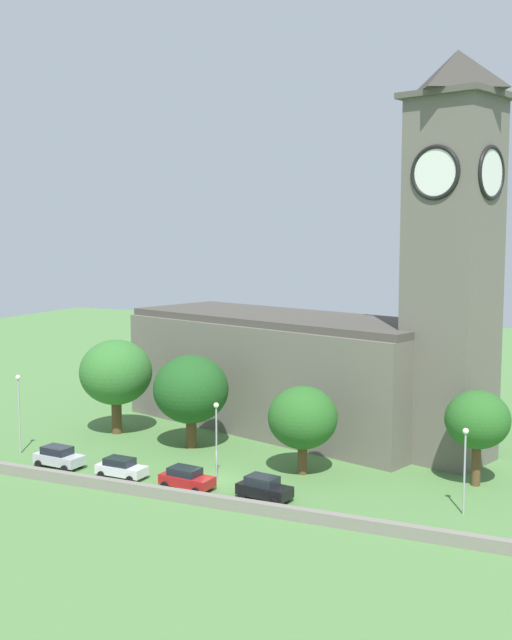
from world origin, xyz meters
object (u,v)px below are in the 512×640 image
(car_white, at_px, (121,468))
(tree_churchyard, at_px, (191,389))
(streetlamp_central, at_px, (465,456))
(tree_riverside_east, at_px, (478,420))
(streetlamp_west_end, at_px, (19,401))
(car_black, at_px, (264,488))
(streetlamp_west_mid, at_px, (216,428))
(church, at_px, (319,348))
(car_red, at_px, (187,478))
(tree_riverside_west, at_px, (116,373))
(car_silver, at_px, (59,457))
(tree_by_tower, at_px, (303,418))

(car_white, height_order, tree_churchyard, tree_churchyard)
(streetlamp_central, height_order, tree_riverside_east, tree_riverside_east)
(car_white, xyz_separation_m, streetlamp_central, (26.97, 2.89, 3.44))
(streetlamp_central, relative_size, tree_riverside_east, 0.82)
(streetlamp_west_end, height_order, streetlamp_central, streetlamp_west_end)
(streetlamp_west_end, distance_m, streetlamp_central, 39.32)
(car_black, height_order, tree_churchyard, tree_churchyard)
(car_black, relative_size, streetlamp_west_end, 0.60)
(streetlamp_west_mid, distance_m, tree_churchyard, 10.45)
(church, distance_m, streetlamp_west_mid, 18.54)
(streetlamp_central, bearing_deg, tree_churchyard, 164.03)
(tree_riverside_east, bearing_deg, streetlamp_west_end, -168.75)
(car_black, bearing_deg, car_red, -179.31)
(car_red, height_order, streetlamp_west_mid, streetlamp_west_mid)
(car_white, height_order, car_red, car_red)
(tree_churchyard, height_order, tree_riverside_east, tree_churchyard)
(car_black, height_order, streetlamp_west_end, streetlamp_west_end)
(church, bearing_deg, streetlamp_west_mid, -96.96)
(car_white, bearing_deg, car_red, -2.11)
(streetlamp_west_end, xyz_separation_m, tree_riverside_west, (3.79, 9.75, 1.32))
(car_silver, distance_m, streetlamp_west_mid, 14.54)
(car_silver, distance_m, streetlamp_central, 33.72)
(church, relative_size, streetlamp_west_end, 5.61)
(church, distance_m, car_black, 22.14)
(car_white, height_order, tree_by_tower, tree_by_tower)
(car_red, height_order, streetlamp_central, streetlamp_central)
(tree_churchyard, distance_m, tree_riverside_east, 25.93)
(car_silver, xyz_separation_m, tree_by_tower, (19.56, 6.88, 3.83))
(car_red, distance_m, tree_by_tower, 10.76)
(car_black, bearing_deg, streetlamp_west_mid, 153.80)
(car_silver, height_order, car_black, car_black)
(car_black, bearing_deg, tree_churchyard, 138.80)
(car_white, xyz_separation_m, tree_riverside_east, (26.68, 9.96, 4.44))
(streetlamp_west_mid, xyz_separation_m, tree_churchyard, (-6.72, 7.93, 1.14))
(tree_riverside_east, bearing_deg, tree_by_tower, -168.07)
(car_white, xyz_separation_m, tree_by_tower, (13.09, 7.09, 3.91))
(tree_by_tower, bearing_deg, streetlamp_west_end, -169.12)
(car_red, bearing_deg, tree_by_tower, 46.84)
(car_silver, xyz_separation_m, car_black, (19.27, -0.36, -0.00))
(church, distance_m, tree_by_tower, 14.26)
(tree_riverside_west, bearing_deg, car_silver, -79.92)
(car_silver, relative_size, tree_riverside_east, 0.59)
(church, relative_size, streetlamp_central, 6.44)
(car_silver, height_order, tree_riverside_west, tree_riverside_west)
(car_white, bearing_deg, streetlamp_central, 6.12)
(tree_riverside_east, bearing_deg, streetlamp_central, -87.60)
(tree_riverside_east, distance_m, tree_by_tower, 13.90)
(tree_by_tower, bearing_deg, tree_riverside_east, 11.93)
(streetlamp_central, xyz_separation_m, tree_riverside_west, (-35.53, 9.05, 1.86))
(tree_riverside_east, bearing_deg, car_silver, -163.61)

